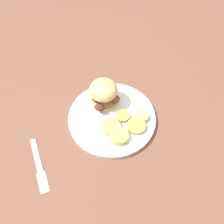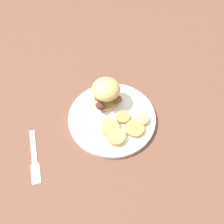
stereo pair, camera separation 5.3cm
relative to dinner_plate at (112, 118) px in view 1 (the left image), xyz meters
The scene contains 9 objects.
ground_plane 0.01m from the dinner_plate, ahead, with size 4.00×4.00×0.00m, color brown.
dinner_plate is the anchor object (origin of this frame).
sandwich 0.08m from the dinner_plate, 62.24° to the right, with size 0.10×0.11×0.08m.
potato_round_0 0.03m from the dinner_plate, behind, with size 0.04×0.04×0.01m, color tan.
potato_round_1 0.08m from the dinner_plate, 108.46° to the left, with size 0.05×0.05×0.02m, color tan.
potato_round_2 0.08m from the dinner_plate, 155.04° to the left, with size 0.06×0.06×0.01m, color tan.
potato_round_3 0.05m from the dinner_plate, 87.32° to the left, with size 0.06×0.06×0.01m, color tan.
potato_round_4 0.09m from the dinner_plate, behind, with size 0.04×0.04×0.01m, color #DBB766.
fork 0.25m from the dinner_plate, 39.05° to the left, with size 0.08×0.16×0.00m.
Camera 1 is at (-0.02, 0.43, 0.68)m, focal length 42.00 mm.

